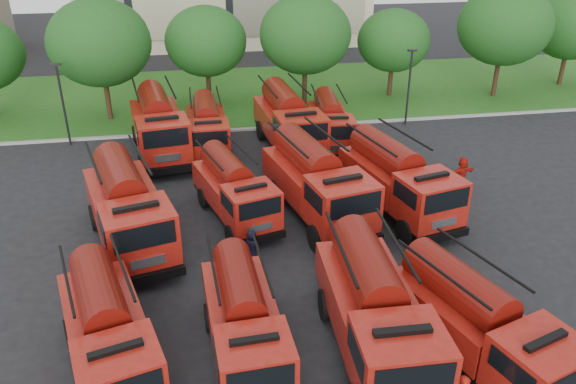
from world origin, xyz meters
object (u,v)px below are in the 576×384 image
object	(u,v)px
firefighter_2	(472,358)
firefighter_3	(429,320)
fire_truck_5	(234,189)
firefighter_5	(459,189)
fire_truck_7	(397,179)
fire_truck_3	(478,324)
fire_truck_6	(316,182)
firefighter_4	(252,262)
fire_truck_8	(159,125)
fire_truck_2	(374,310)
fire_truck_4	(127,207)
fire_truck_11	(330,123)
fire_truck_10	(288,121)
fire_truck_1	(244,321)
fire_truck_0	(108,331)
fire_truck_9	(207,127)

from	to	relation	value
firefighter_2	firefighter_3	world-z (taller)	firefighter_2
fire_truck_5	firefighter_5	xyz separation A→B (m)	(11.88, 0.95, -1.48)
fire_truck_7	fire_truck_3	bearing A→B (deg)	-108.72
fire_truck_6	firefighter_4	xyz separation A→B (m)	(-3.45, -3.51, -1.79)
fire_truck_6	fire_truck_8	bearing A→B (deg)	117.70
fire_truck_2	fire_truck_8	distance (m)	19.75
fire_truck_4	fire_truck_11	size ratio (longest dim) A/B	1.23
fire_truck_2	fire_truck_10	xyz separation A→B (m)	(0.29, 17.88, 0.11)
fire_truck_4	fire_truck_11	distance (m)	14.89
fire_truck_1	fire_truck_2	size ratio (longest dim) A/B	0.86
fire_truck_1	fire_truck_7	world-z (taller)	fire_truck_7
fire_truck_1	firefighter_3	bearing A→B (deg)	2.76
fire_truck_1	fire_truck_10	size ratio (longest dim) A/B	0.79
fire_truck_0	firefighter_3	world-z (taller)	fire_truck_0
fire_truck_5	firefighter_2	bearing A→B (deg)	-73.19
fire_truck_3	fire_truck_8	bearing A→B (deg)	100.14
fire_truck_7	fire_truck_10	bearing A→B (deg)	99.90
fire_truck_7	fire_truck_8	xyz separation A→B (m)	(-11.41, 9.19, 0.12)
fire_truck_8	fire_truck_11	world-z (taller)	fire_truck_8
fire_truck_9	fire_truck_11	size ratio (longest dim) A/B	1.01
fire_truck_1	fire_truck_5	world-z (taller)	fire_truck_5
fire_truck_1	fire_truck_2	world-z (taller)	fire_truck_2
fire_truck_2	fire_truck_9	world-z (taller)	fire_truck_2
fire_truck_2	fire_truck_10	world-z (taller)	fire_truck_10
fire_truck_4	fire_truck_5	bearing A→B (deg)	3.68
fire_truck_1	firefighter_5	world-z (taller)	fire_truck_1
fire_truck_0	fire_truck_7	distance (m)	15.07
fire_truck_3	firefighter_3	xyz separation A→B (m)	(-0.54, 2.22, -1.56)
fire_truck_1	firefighter_2	size ratio (longest dim) A/B	3.42
fire_truck_2	fire_truck_8	size ratio (longest dim) A/B	0.90
fire_truck_0	fire_truck_5	size ratio (longest dim) A/B	1.03
fire_truck_2	fire_truck_8	world-z (taller)	fire_truck_8
fire_truck_6	firefighter_5	bearing A→B (deg)	-2.21
fire_truck_6	fire_truck_9	distance (m)	10.12
fire_truck_0	fire_truck_6	world-z (taller)	fire_truck_6
fire_truck_6	firefighter_2	distance (m)	10.87
fire_truck_9	fire_truck_1	bearing A→B (deg)	-89.14
firefighter_4	fire_truck_7	bearing A→B (deg)	-108.94
firefighter_3	firefighter_5	xyz separation A→B (m)	(5.69, 9.68, 0.00)
fire_truck_7	firefighter_4	size ratio (longest dim) A/B	5.10
fire_truck_8	fire_truck_10	xyz separation A→B (m)	(7.66, -0.44, -0.03)
fire_truck_6	fire_truck_10	bearing A→B (deg)	76.68
fire_truck_3	firefighter_5	xyz separation A→B (m)	(5.15, 11.90, -1.56)
fire_truck_7	fire_truck_8	bearing A→B (deg)	127.88
fire_truck_11	firefighter_2	size ratio (longest dim) A/B	3.57
fire_truck_11	firefighter_5	size ratio (longest dim) A/B	3.65
firefighter_5	fire_truck_1	bearing A→B (deg)	29.87
fire_truck_6	fire_truck_7	size ratio (longest dim) A/B	1.04
firefighter_3	fire_truck_7	bearing A→B (deg)	-132.25
fire_truck_6	fire_truck_1	bearing A→B (deg)	-128.08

